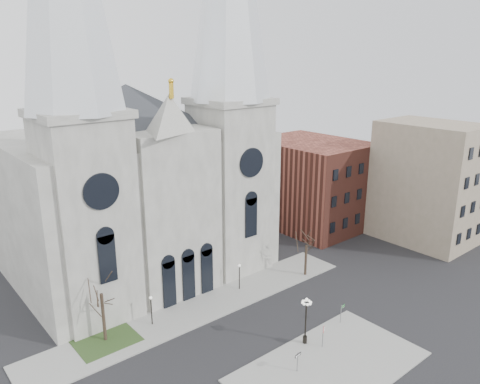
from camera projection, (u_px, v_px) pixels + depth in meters
ground at (268, 354)px, 44.66m from camera, size 160.00×160.00×0.00m
sidewalk_near at (329, 366)px, 42.80m from camera, size 18.00×10.00×0.14m
sidewalk_far at (201, 307)px, 52.73m from camera, size 40.00×6.00×0.14m
grass_patch at (106, 340)px, 46.70m from camera, size 6.00×5.00×0.18m
cathedral at (141, 132)px, 56.19m from camera, size 33.00×26.66×54.00m
bg_building_brick at (310, 183)px, 77.27m from camera, size 14.00×18.00×14.00m
bg_building_tan at (427, 183)px, 69.85m from camera, size 10.00×14.00×18.00m
tree_left at (101, 291)px, 45.13m from camera, size 3.20×3.20×7.50m
tree_right at (306, 243)px, 59.22m from camera, size 3.20×3.20×6.00m
ped_lamp_left at (151, 306)px, 48.76m from camera, size 0.32×0.32×3.26m
ped_lamp_right at (239, 272)px, 56.13m from camera, size 0.32×0.32×3.26m
stop_sign at (323, 331)px, 45.11m from camera, size 0.84×0.20×2.35m
globe_lamp at (306, 315)px, 45.30m from camera, size 1.21×1.21×4.96m
one_way_sign at (298, 358)px, 41.71m from camera, size 0.84×0.14×1.91m
street_name_sign at (341, 312)px, 49.36m from camera, size 0.65×0.13×2.05m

